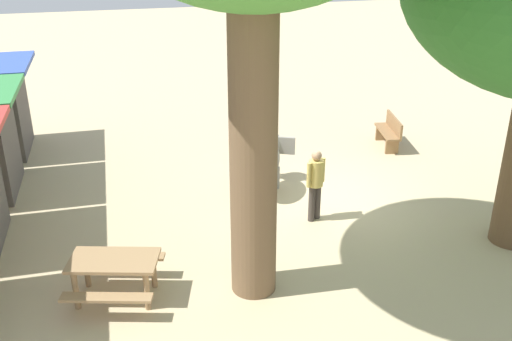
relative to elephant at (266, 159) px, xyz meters
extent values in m
plane|color=tan|center=(-0.92, -1.32, -0.81)|extent=(60.00, 60.00, 0.00)
cylinder|color=gray|center=(0.24, 0.10, -0.54)|extent=(0.24, 0.24, 0.54)
cylinder|color=gray|center=(0.09, -0.25, -0.54)|extent=(0.24, 0.24, 0.54)
cylinder|color=gray|center=(-0.44, 0.40, -0.54)|extent=(0.24, 0.24, 0.54)
cylinder|color=gray|center=(-0.59, 0.06, -0.54)|extent=(0.24, 0.24, 0.54)
ellipsoid|color=gray|center=(-0.17, 0.08, 0.05)|extent=(1.52, 1.18, 0.81)
sphere|color=gray|center=(0.59, -0.26, 0.16)|extent=(0.58, 0.58, 0.58)
cone|color=gray|center=(0.79, -0.35, -0.36)|extent=(0.18, 0.18, 0.91)
cube|color=gray|center=(0.67, 0.12, 0.16)|extent=(0.26, 0.46, 0.43)
cube|color=gray|center=(0.36, -0.58, 0.16)|extent=(0.26, 0.46, 0.43)
cylinder|color=#3F3833|center=(-1.68, -0.58, -0.40)|extent=(0.14, 0.14, 0.82)
cylinder|color=#3F3833|center=(-1.60, -0.74, -0.40)|extent=(0.14, 0.14, 0.82)
cylinder|color=tan|center=(-1.64, -0.66, 0.30)|extent=(0.32, 0.32, 0.58)
sphere|color=tan|center=(-1.64, -0.66, 0.70)|extent=(0.22, 0.22, 0.22)
cylinder|color=tan|center=(-1.74, -0.47, 0.31)|extent=(0.09, 0.09, 0.55)
cylinder|color=tan|center=(-1.55, -0.84, 0.31)|extent=(0.09, 0.09, 0.55)
cylinder|color=brown|center=(-3.77, 1.21, 1.83)|extent=(0.79, 0.79, 5.28)
cube|color=olive|center=(1.92, -4.07, -0.36)|extent=(1.45, 0.64, 0.06)
cube|color=olive|center=(1.89, -4.23, -0.13)|extent=(1.39, 0.30, 0.40)
cube|color=olive|center=(1.40, -3.97, -0.60)|extent=(0.14, 0.37, 0.42)
cube|color=olive|center=(2.44, -4.16, -0.60)|extent=(0.14, 0.37, 0.42)
cube|color=#9E7A51|center=(-3.48, 3.60, -0.06)|extent=(1.16, 1.65, 0.06)
cylinder|color=#9E7A51|center=(-3.33, 2.94, -0.45)|extent=(0.10, 0.10, 0.72)
cylinder|color=#9E7A51|center=(-3.94, 3.10, -0.45)|extent=(0.10, 0.10, 0.72)
cylinder|color=#9E7A51|center=(-3.02, 4.10, -0.45)|extent=(0.10, 0.10, 0.72)
cylinder|color=#9E7A51|center=(-3.64, 4.26, -0.45)|extent=(0.10, 0.10, 0.72)
cube|color=#9E7A51|center=(-2.88, 3.44, -0.37)|extent=(0.61, 1.51, 0.05)
cube|color=#9E7A51|center=(-4.08, 3.76, -0.37)|extent=(0.61, 1.51, 0.05)
cylinder|color=gray|center=(2.42, 5.89, 0.39)|extent=(0.10, 0.10, 2.40)
cylinder|color=gray|center=(0.62, 5.89, 0.39)|extent=(0.10, 0.10, 2.40)
cylinder|color=gray|center=(5.02, 5.89, 0.39)|extent=(0.10, 0.10, 2.40)
cylinder|color=gray|center=(3.22, 5.89, 0.39)|extent=(0.10, 0.10, 2.40)
cylinder|color=gray|center=(1.14, 0.39, -0.65)|extent=(0.36, 0.36, 0.32)
camera|label=1|loc=(-12.22, 3.25, 5.39)|focal=40.87mm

